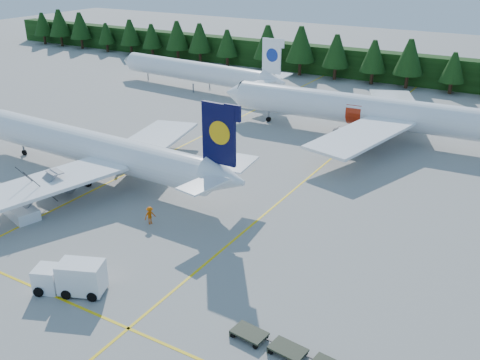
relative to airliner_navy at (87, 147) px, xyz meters
The scene contains 13 objects.
ground 22.85m from the airliner_navy, 38.00° to the right, with size 320.00×320.00×0.00m, color gray.
taxi_stripe_a 8.02m from the airliner_navy, 58.22° to the left, with size 0.25×120.00×0.01m, color yellow.
taxi_stripe_b 24.81m from the airliner_navy, 14.40° to the left, with size 0.25×120.00×0.01m, color yellow.
taxi_stripe_cross 26.92m from the airliner_navy, 48.21° to the right, with size 80.00×0.25×0.01m, color yellow.
treeline_hedge 70.39m from the airliner_navy, 75.37° to the left, with size 220.00×4.00×6.00m, color black.
airliner_navy is the anchor object (origin of this frame).
airliner_red 38.47m from the airliner_navy, 54.31° to the left, with size 44.42×36.49×12.91m.
airliner_far_left 45.09m from the airliner_navy, 109.61° to the left, with size 39.08×6.75×11.36m.
airstairs 12.15m from the airliner_navy, 78.87° to the right, with size 4.88×6.63×3.98m.
service_truck 25.11m from the airliner_navy, 48.33° to the right, with size 6.05×4.09×2.75m.
dolly_train 40.32m from the airliner_navy, 24.13° to the right, with size 12.05×2.20×0.15m.
crew_b 25.06m from the airliner_navy, 51.73° to the right, with size 0.95×0.74×1.96m, color #E54B04.
crew_c 16.27m from the airliner_navy, 23.14° to the right, with size 0.79×0.53×1.90m, color #DA5604.
Camera 1 is at (29.24, -29.13, 25.85)m, focal length 40.00 mm.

